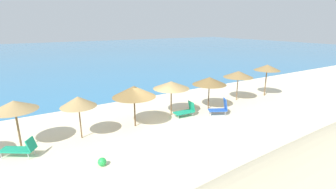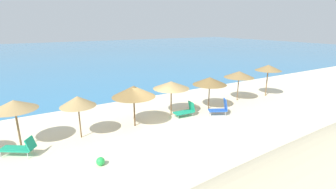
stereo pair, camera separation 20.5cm
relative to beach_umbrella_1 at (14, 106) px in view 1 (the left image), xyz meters
name	(u,v)px [view 1 (the left image)]	position (x,y,z in m)	size (l,w,h in m)	color
ground_plane	(159,128)	(7.33, -1.58, -2.30)	(160.00, 160.00, 0.00)	beige
sea_water	(53,54)	(7.33, 44.20, -2.29)	(160.00, 78.57, 0.01)	teal
beach_umbrella_1	(14,106)	(0.00, 0.00, 0.00)	(2.19, 2.19, 2.56)	brown
beach_umbrella_2	(78,102)	(2.95, -0.48, -0.15)	(1.95, 1.95, 2.44)	brown
beach_umbrella_3	(134,91)	(6.23, -0.50, -0.04)	(2.67, 2.67, 2.60)	brown
beach_umbrella_4	(171,85)	(9.22, -0.01, -0.13)	(2.51, 2.51, 2.43)	brown
beach_umbrella_5	(209,81)	(12.37, -0.32, -0.15)	(2.53, 2.53, 2.43)	brown
beach_umbrella_6	(238,74)	(15.85, 0.10, -0.08)	(2.43, 2.43, 2.47)	brown
beach_umbrella_7	(267,68)	(19.02, -0.26, 0.23)	(2.24, 2.24, 2.79)	brown
lounge_chair_0	(186,110)	(9.97, -0.77, -1.89)	(1.48, 0.73, 0.99)	#199972
lounge_chair_1	(21,148)	(-0.01, -1.08, -1.86)	(1.68, 1.40, 0.97)	#199972
lounge_chair_2	(220,108)	(12.16, -1.83, -1.80)	(1.40, 1.11, 1.20)	blue
beach_ball	(102,162)	(3.05, -3.90, -2.10)	(0.39, 0.39, 0.39)	green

